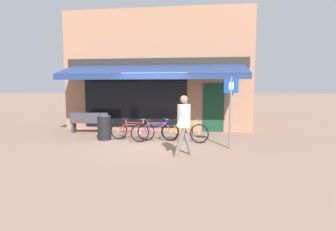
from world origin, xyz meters
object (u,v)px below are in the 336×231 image
Objects in this scene: bicycle_purple at (155,131)px; bicycle_orange at (184,132)px; park_bench at (90,122)px; pedestrian_adult at (184,119)px; litter_bin at (104,127)px; bicycle_red at (132,130)px; parking_sign at (231,105)px.

bicycle_orange is at bearing -22.01° from bicycle_purple.
park_bench is at bearing 133.18° from bicycle_purple.
pedestrian_adult is 1.77× the size of litter_bin.
bicycle_purple is 2.31m from pedestrian_adult.
bicycle_red is 1.04m from litter_bin.
park_bench is (-2.17, 1.26, 0.11)m from bicycle_red.
litter_bin is 0.43× the size of parking_sign.
bicycle_orange is 0.75× the size of parking_sign.
bicycle_purple is 0.97× the size of pedestrian_adult.
bicycle_red is 2.95m from pedestrian_adult.
litter_bin is at bearing 136.98° from pedestrian_adult.
bicycle_red is at bearing -36.16° from park_bench.
park_bench reaches higher than bicycle_orange.
pedestrian_adult is 3.65m from litter_bin.
park_bench is (-5.58, 2.22, -0.92)m from parking_sign.
park_bench is at bearing 130.10° from litter_bin.
bicycle_purple reaches higher than bicycle_red.
bicycle_red is at bearing 148.31° from bicycle_purple.
litter_bin is 4.61m from parking_sign.
bicycle_red is 0.76× the size of parking_sign.
park_bench is (-4.10, 1.40, 0.10)m from bicycle_orange.
parking_sign reaches higher than park_bench.
park_bench is at bearing 175.42° from bicycle_orange.
bicycle_orange is 1.74× the size of litter_bin.
litter_bin is (-1.02, -0.10, 0.14)m from bicycle_red.
litter_bin is at bearing 168.99° from parking_sign.
bicycle_orange is at bearing 0.42° from bicycle_red.
bicycle_purple is at bearing -1.49° from litter_bin.
bicycle_orange is at bearing -0.96° from litter_bin.
litter_bin is at bearing 156.49° from bicycle_purple.
bicycle_orange reaches higher than bicycle_red.
pedestrian_adult reaches higher than litter_bin.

